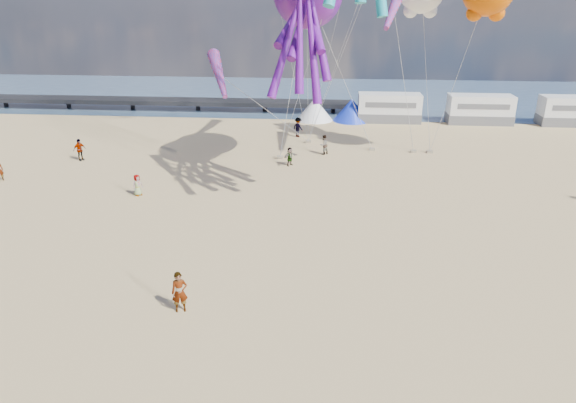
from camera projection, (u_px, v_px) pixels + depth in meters
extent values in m
plane|color=tan|center=(327.00, 363.00, 19.13)|extent=(120.00, 120.00, 0.00)
plane|color=#3A5470|center=(333.00, 95.00, 69.93)|extent=(120.00, 120.00, 0.00)
cube|color=black|center=(100.00, 100.00, 61.63)|extent=(60.00, 3.00, 0.50)
cube|color=silver|center=(389.00, 108.00, 55.05)|extent=(6.60, 2.50, 3.00)
cube|color=silver|center=(480.00, 109.00, 54.29)|extent=(6.60, 2.50, 3.00)
cube|color=silver|center=(573.00, 111.00, 53.53)|extent=(6.60, 2.50, 3.00)
cone|color=white|center=(315.00, 109.00, 55.79)|extent=(4.00, 4.00, 2.40)
cone|color=#1933CC|center=(352.00, 110.00, 55.48)|extent=(4.00, 4.00, 2.40)
imported|color=tan|center=(180.00, 292.00, 21.97)|extent=(0.78, 0.63, 1.87)
imported|color=#7F6659|center=(137.00, 185.00, 34.89)|extent=(0.60, 0.65, 1.49)
imported|color=#7F6659|center=(324.00, 145.00, 43.87)|extent=(0.96, 0.97, 1.69)
imported|color=#7F6659|center=(298.00, 127.00, 49.26)|extent=(1.16, 1.14, 1.88)
imported|color=#7F6659|center=(80.00, 150.00, 42.24)|extent=(1.22, 1.35, 1.82)
imported|color=#7F6659|center=(290.00, 157.00, 41.02)|extent=(0.86, 0.90, 1.49)
cube|color=gray|center=(280.00, 157.00, 42.99)|extent=(0.50, 0.35, 0.22)
cube|color=gray|center=(372.00, 149.00, 45.23)|extent=(0.50, 0.35, 0.22)
cube|color=gray|center=(430.00, 152.00, 44.53)|extent=(0.50, 0.35, 0.22)
cube|color=gray|center=(413.00, 151.00, 44.61)|extent=(0.50, 0.35, 0.22)
cube|color=gray|center=(308.00, 141.00, 47.65)|extent=(0.50, 0.35, 0.22)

